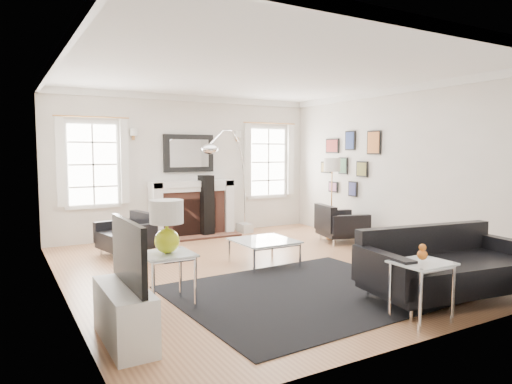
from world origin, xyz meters
TOP-DOWN VIEW (x-y plane):
  - floor at (0.00, 0.00)m, footprint 6.00×6.00m
  - back_wall at (0.00, 3.00)m, footprint 5.50×0.04m
  - front_wall at (0.00, -3.00)m, footprint 5.50×0.04m
  - left_wall at (-2.75, 0.00)m, footprint 0.04×6.00m
  - right_wall at (2.75, 0.00)m, footprint 0.04×6.00m
  - ceiling at (0.00, 0.00)m, footprint 5.50×6.00m
  - crown_molding at (0.00, 0.00)m, footprint 5.50×6.00m
  - fireplace at (0.00, 2.79)m, footprint 1.70×0.69m
  - mantel_mirror at (0.00, 2.95)m, footprint 1.05×0.07m
  - window_left at (-1.85, 2.95)m, footprint 1.24×0.15m
  - window_right at (1.85, 2.95)m, footprint 1.24×0.15m
  - gallery_wall at (2.72, 1.30)m, footprint 0.04×1.73m
  - tv_unit at (-2.44, -1.70)m, footprint 0.35×1.00m
  - area_rug at (-0.25, -1.35)m, footprint 3.06×2.60m
  - sofa at (1.06, -2.28)m, footprint 2.12×1.19m
  - armchair_left at (-1.54, 1.75)m, footprint 0.90×0.97m
  - armchair_right at (2.14, 0.87)m, footprint 0.94×1.01m
  - coffee_table at (0.04, 0.07)m, footprint 0.85×0.85m
  - side_table_left at (-1.81, -1.00)m, footprint 0.54×0.54m
  - nesting_table at (0.24, -2.65)m, footprint 0.55×0.46m
  - gourd_lamp at (-1.81, -1.00)m, footprint 0.36×0.36m
  - orange_vase at (0.24, -2.65)m, footprint 0.10×0.10m
  - arc_floor_lamp at (0.46, 2.10)m, footprint 1.54×1.43m
  - stick_floor_lamp at (2.20, 1.16)m, footprint 0.32×0.32m
  - speaker_tower at (0.23, 2.65)m, footprint 0.28×0.28m

SIDE VIEW (x-z plane):
  - floor at x=0.00m, z-range 0.00..0.00m
  - area_rug at x=-0.25m, z-range 0.00..0.01m
  - armchair_left at x=-1.54m, z-range 0.03..0.59m
  - armchair_right at x=2.14m, z-range 0.03..0.61m
  - tv_unit at x=-2.44m, z-range -0.22..0.87m
  - coffee_table at x=0.04m, z-range 0.16..0.53m
  - sofa at x=1.06m, z-range 0.03..0.69m
  - nesting_table at x=0.24m, z-range 0.18..0.78m
  - side_table_left at x=-1.81m, z-range 0.19..0.78m
  - fireplace at x=0.00m, z-range -0.01..1.10m
  - speaker_tower at x=0.23m, z-range 0.00..1.22m
  - orange_vase at x=0.24m, z-range 0.61..0.77m
  - gourd_lamp at x=-1.81m, z-range 0.64..1.21m
  - arc_floor_lamp at x=0.46m, z-range 0.09..2.27m
  - stick_floor_lamp at x=2.20m, z-range 0.57..2.14m
  - back_wall at x=0.00m, z-range 0.00..2.80m
  - front_wall at x=0.00m, z-range 0.00..2.80m
  - left_wall at x=-2.75m, z-range 0.00..2.80m
  - right_wall at x=2.75m, z-range 0.00..2.80m
  - window_left at x=-1.85m, z-range 0.65..2.27m
  - window_right at x=1.85m, z-range 0.65..2.27m
  - gallery_wall at x=2.72m, z-range 0.89..2.18m
  - mantel_mirror at x=0.00m, z-range 1.27..2.02m
  - crown_molding at x=0.00m, z-range 2.68..2.80m
  - ceiling at x=0.00m, z-range 2.79..2.81m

